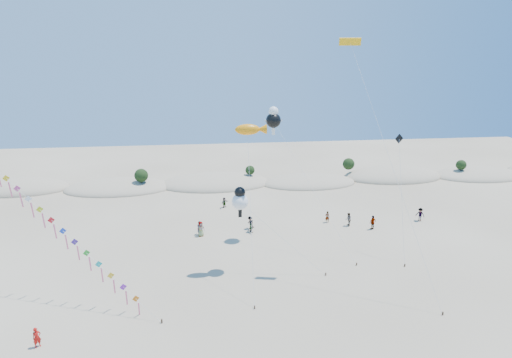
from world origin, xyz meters
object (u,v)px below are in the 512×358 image
(fish_kite, at_px, (251,130))
(flyer_foreground, at_px, (37,337))
(parafoil_kite, at_px, (353,49))
(kite_train, at_px, (19,191))

(fish_kite, bearing_deg, flyer_foreground, -147.81)
(flyer_foreground, bearing_deg, fish_kite, -6.01)
(fish_kite, relative_size, parafoil_kite, 0.65)
(fish_kite, relative_size, flyer_foreground, 9.19)
(parafoil_kite, relative_size, flyer_foreground, 14.03)
(fish_kite, distance_m, parafoil_kite, 11.94)
(flyer_foreground, bearing_deg, kite_train, 72.85)
(flyer_foreground, bearing_deg, parafoil_kite, -17.44)
(parafoil_kite, bearing_deg, fish_kite, 174.79)
(parafoil_kite, bearing_deg, flyer_foreground, -159.24)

